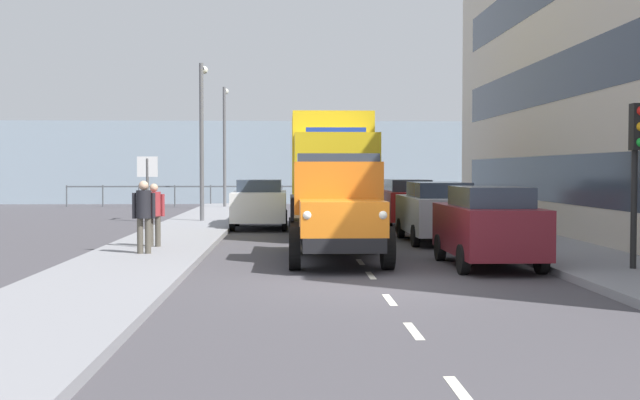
# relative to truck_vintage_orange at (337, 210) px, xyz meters

# --- Properties ---
(ground_plane) EXTENTS (80.00, 80.00, 0.00)m
(ground_plane) POSITION_rel_truck_vintage_orange_xyz_m (-0.52, -6.19, -1.18)
(ground_plane) COLOR #423F44
(sidewalk_left) EXTENTS (2.71, 43.19, 0.15)m
(sidewalk_left) POSITION_rel_truck_vintage_orange_xyz_m (-5.46, -6.19, -1.10)
(sidewalk_left) COLOR gray
(sidewalk_left) RESTS_ON ground_plane
(sidewalk_right) EXTENTS (2.71, 43.19, 0.15)m
(sidewalk_right) POSITION_rel_truck_vintage_orange_xyz_m (4.42, -6.19, -1.10)
(sidewalk_right) COLOR gray
(sidewalk_right) RESTS_ON ground_plane
(road_centreline_markings) EXTENTS (0.12, 38.05, 0.01)m
(road_centreline_markings) POSITION_rel_truck_vintage_orange_xyz_m (-0.52, -5.54, -1.17)
(road_centreline_markings) COLOR silver
(road_centreline_markings) RESTS_ON ground_plane
(sea_horizon) EXTENTS (80.00, 0.80, 5.00)m
(sea_horizon) POSITION_rel_truck_vintage_orange_xyz_m (-0.52, -30.79, 1.32)
(sea_horizon) COLOR #8C9EAD
(sea_horizon) RESTS_ON ground_plane
(seawall_railing) EXTENTS (28.08, 0.08, 1.20)m
(seawall_railing) POSITION_rel_truck_vintage_orange_xyz_m (-0.52, -27.19, -0.26)
(seawall_railing) COLOR #4C5156
(seawall_railing) RESTS_ON ground_plane
(truck_vintage_orange) EXTENTS (2.17, 5.64, 2.43)m
(truck_vintage_orange) POSITION_rel_truck_vintage_orange_xyz_m (0.00, 0.00, 0.00)
(truck_vintage_orange) COLOR black
(truck_vintage_orange) RESTS_ON ground_plane
(lorry_cargo_yellow) EXTENTS (2.58, 8.20, 3.87)m
(lorry_cargo_yellow) POSITION_rel_truck_vintage_orange_xyz_m (-0.28, -8.34, 0.90)
(lorry_cargo_yellow) COLOR gold
(lorry_cargo_yellow) RESTS_ON ground_plane
(car_maroon_kerbside_near) EXTENTS (1.75, 3.92, 1.72)m
(car_maroon_kerbside_near) POSITION_rel_truck_vintage_orange_xyz_m (-3.15, 0.95, -0.29)
(car_maroon_kerbside_near) COLOR maroon
(car_maroon_kerbside_near) RESTS_ON ground_plane
(car_silver_kerbside_1) EXTENTS (1.87, 4.52, 1.72)m
(car_silver_kerbside_1) POSITION_rel_truck_vintage_orange_xyz_m (-3.15, -4.84, -0.28)
(car_silver_kerbside_1) COLOR #B7BABF
(car_silver_kerbside_1) RESTS_ON ground_plane
(car_red_kerbside_2) EXTENTS (1.79, 4.31, 1.72)m
(car_red_kerbside_2) POSITION_rel_truck_vintage_orange_xyz_m (-3.15, -10.78, -0.28)
(car_red_kerbside_2) COLOR #B21E1E
(car_red_kerbside_2) RESTS_ON ground_plane
(car_white_oppositeside_0) EXTENTS (1.93, 3.99, 1.72)m
(car_white_oppositeside_0) POSITION_rel_truck_vintage_orange_xyz_m (2.11, -10.38, -0.28)
(car_white_oppositeside_0) COLOR white
(car_white_oppositeside_0) RESTS_ON ground_plane
(pedestrian_couple_b) EXTENTS (0.53, 0.34, 1.67)m
(pedestrian_couple_b) POSITION_rel_truck_vintage_orange_xyz_m (4.41, -0.66, -0.04)
(pedestrian_couple_b) COLOR #4C473D
(pedestrian_couple_b) RESTS_ON sidewalk_right
(pedestrian_with_bag) EXTENTS (0.53, 0.34, 1.58)m
(pedestrian_with_bag) POSITION_rel_truck_vintage_orange_xyz_m (4.46, -2.32, -0.11)
(pedestrian_with_bag) COLOR #4C473D
(pedestrian_with_bag) RESTS_ON sidewalk_right
(traffic_light_near) EXTENTS (0.28, 0.41, 3.20)m
(traffic_light_near) POSITION_rel_truck_vintage_orange_xyz_m (-5.63, 2.59, 1.29)
(traffic_light_near) COLOR black
(traffic_light_near) RESTS_ON sidewalk_left
(lamp_post_promenade) EXTENTS (0.32, 1.14, 5.93)m
(lamp_post_promenade) POSITION_rel_truck_vintage_orange_xyz_m (4.37, -12.63, 2.54)
(lamp_post_promenade) COLOR #59595B
(lamp_post_promenade) RESTS_ON sidewalk_right
(lamp_post_far) EXTENTS (0.32, 1.14, 6.20)m
(lamp_post_far) POSITION_rel_truck_vintage_orange_xyz_m (4.42, -23.96, 2.69)
(lamp_post_far) COLOR #59595B
(lamp_post_far) RESTS_ON sidewalk_right
(street_sign) EXTENTS (0.50, 0.07, 2.25)m
(street_sign) POSITION_rel_truck_vintage_orange_xyz_m (4.56, -1.99, 0.50)
(street_sign) COLOR #4C4C4C
(street_sign) RESTS_ON sidewalk_right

